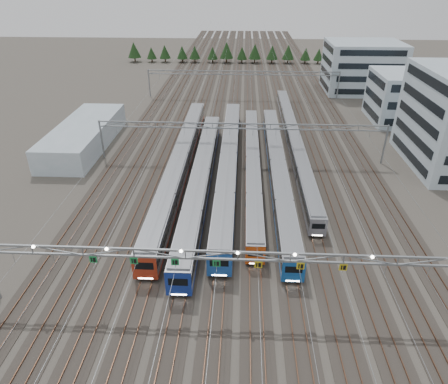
{
  "coord_description": "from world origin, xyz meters",
  "views": [
    {
      "loc": [
        0.19,
        -33.68,
        34.06
      ],
      "look_at": [
        -2.45,
        20.54,
        3.5
      ],
      "focal_mm": 32.0,
      "sensor_mm": 36.0,
      "label": 1
    }
  ],
  "objects_px": {
    "train_c": "(229,161)",
    "gantry_far": "(243,76)",
    "train_d": "(253,164)",
    "depot_bldg_north": "(362,67)",
    "train_a": "(181,161)",
    "west_shed": "(84,135)",
    "train_b": "(201,178)",
    "gantry_mid": "(241,131)",
    "depot_bldg_mid": "(402,97)",
    "train_e": "(277,168)",
    "train_f": "(294,139)",
    "gantry_near": "(237,258)"
  },
  "relations": [
    {
      "from": "gantry_mid",
      "to": "west_shed",
      "type": "height_order",
      "value": "gantry_mid"
    },
    {
      "from": "gantry_far",
      "to": "gantry_mid",
      "type": "bearing_deg",
      "value": -90.0
    },
    {
      "from": "train_a",
      "to": "train_e",
      "type": "height_order",
      "value": "train_a"
    },
    {
      "from": "train_b",
      "to": "gantry_mid",
      "type": "xyz_separation_m",
      "value": [
        6.75,
        12.33,
        4.12
      ]
    },
    {
      "from": "depot_bldg_mid",
      "to": "train_e",
      "type": "bearing_deg",
      "value": -134.27
    },
    {
      "from": "train_d",
      "to": "gantry_mid",
      "type": "bearing_deg",
      "value": 111.75
    },
    {
      "from": "west_shed",
      "to": "train_b",
      "type": "bearing_deg",
      "value": -33.88
    },
    {
      "from": "train_d",
      "to": "train_c",
      "type": "bearing_deg",
      "value": 179.23
    },
    {
      "from": "train_e",
      "to": "west_shed",
      "type": "height_order",
      "value": "west_shed"
    },
    {
      "from": "train_a",
      "to": "depot_bldg_north",
      "type": "relative_size",
      "value": 2.8
    },
    {
      "from": "train_a",
      "to": "train_b",
      "type": "height_order",
      "value": "train_a"
    },
    {
      "from": "train_c",
      "to": "train_d",
      "type": "relative_size",
      "value": 1.1
    },
    {
      "from": "train_f",
      "to": "train_a",
      "type": "bearing_deg",
      "value": -149.74
    },
    {
      "from": "gantry_near",
      "to": "train_b",
      "type": "bearing_deg",
      "value": 103.56
    },
    {
      "from": "train_b",
      "to": "gantry_mid",
      "type": "relative_size",
      "value": 0.96
    },
    {
      "from": "train_d",
      "to": "depot_bldg_north",
      "type": "relative_size",
      "value": 2.51
    },
    {
      "from": "train_a",
      "to": "depot_bldg_mid",
      "type": "xyz_separation_m",
      "value": [
        50.9,
        32.27,
        3.69
      ]
    },
    {
      "from": "train_f",
      "to": "west_shed",
      "type": "height_order",
      "value": "west_shed"
    },
    {
      "from": "train_b",
      "to": "gantry_far",
      "type": "bearing_deg",
      "value": 83.29
    },
    {
      "from": "train_b",
      "to": "train_d",
      "type": "distance_m",
      "value": 11.22
    },
    {
      "from": "gantry_near",
      "to": "depot_bldg_north",
      "type": "height_order",
      "value": "depot_bldg_north"
    },
    {
      "from": "gantry_near",
      "to": "train_d",
      "type": "bearing_deg",
      "value": 86.19
    },
    {
      "from": "train_b",
      "to": "west_shed",
      "type": "xyz_separation_m",
      "value": [
        -27.3,
        18.33,
        0.18
      ]
    },
    {
      "from": "train_e",
      "to": "gantry_mid",
      "type": "distance_m",
      "value": 10.93
    },
    {
      "from": "gantry_mid",
      "to": "depot_bldg_north",
      "type": "relative_size",
      "value": 2.56
    },
    {
      "from": "train_a",
      "to": "train_f",
      "type": "distance_m",
      "value": 26.05
    },
    {
      "from": "train_f",
      "to": "depot_bldg_mid",
      "type": "bearing_deg",
      "value": 33.99
    },
    {
      "from": "train_a",
      "to": "gantry_near",
      "type": "height_order",
      "value": "gantry_near"
    },
    {
      "from": "train_a",
      "to": "train_b",
      "type": "bearing_deg",
      "value": -54.67
    },
    {
      "from": "train_b",
      "to": "train_f",
      "type": "xyz_separation_m",
      "value": [
        18.0,
        19.47,
        -0.37
      ]
    },
    {
      "from": "train_a",
      "to": "west_shed",
      "type": "relative_size",
      "value": 2.06
    },
    {
      "from": "gantry_far",
      "to": "depot_bldg_mid",
      "type": "height_order",
      "value": "depot_bldg_mid"
    },
    {
      "from": "train_c",
      "to": "train_e",
      "type": "relative_size",
      "value": 1.05
    },
    {
      "from": "train_e",
      "to": "depot_bldg_north",
      "type": "xyz_separation_m",
      "value": [
        29.98,
        62.07,
        5.23
      ]
    },
    {
      "from": "train_c",
      "to": "depot_bldg_north",
      "type": "distance_m",
      "value": 71.89
    },
    {
      "from": "train_e",
      "to": "train_d",
      "type": "bearing_deg",
      "value": 158.01
    },
    {
      "from": "train_a",
      "to": "gantry_far",
      "type": "distance_m",
      "value": 52.37
    },
    {
      "from": "train_d",
      "to": "depot_bldg_mid",
      "type": "bearing_deg",
      "value": 40.49
    },
    {
      "from": "train_a",
      "to": "train_d",
      "type": "relative_size",
      "value": 1.12
    },
    {
      "from": "train_f",
      "to": "train_d",
      "type": "bearing_deg",
      "value": -125.15
    },
    {
      "from": "gantry_mid",
      "to": "train_e",
      "type": "bearing_deg",
      "value": -47.85
    },
    {
      "from": "train_d",
      "to": "gantry_near",
      "type": "xyz_separation_m",
      "value": [
        -2.3,
        -34.48,
        5.16
      ]
    },
    {
      "from": "gantry_near",
      "to": "gantry_mid",
      "type": "relative_size",
      "value": 1.0
    },
    {
      "from": "train_d",
      "to": "west_shed",
      "type": "xyz_separation_m",
      "value": [
        -36.3,
        11.64,
        0.52
      ]
    },
    {
      "from": "train_c",
      "to": "gantry_far",
      "type": "bearing_deg",
      "value": 87.45
    },
    {
      "from": "gantry_far",
      "to": "west_shed",
      "type": "distance_m",
      "value": 51.92
    },
    {
      "from": "train_a",
      "to": "train_e",
      "type": "bearing_deg",
      "value": -4.67
    },
    {
      "from": "depot_bldg_north",
      "to": "train_c",
      "type": "bearing_deg",
      "value": -122.93
    },
    {
      "from": "train_a",
      "to": "west_shed",
      "type": "distance_m",
      "value": 25.76
    },
    {
      "from": "depot_bldg_north",
      "to": "gantry_mid",
      "type": "bearing_deg",
      "value": -123.92
    }
  ]
}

